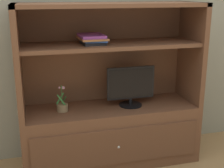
# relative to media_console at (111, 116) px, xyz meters

# --- Properties ---
(painted_rear_wall) EXTENTS (6.00, 0.10, 2.80)m
(painted_rear_wall) POSITION_rel_media_console_xyz_m (0.00, 0.34, 0.91)
(painted_rear_wall) COLOR gray
(painted_rear_wall) RESTS_ON ground_plane
(media_console) EXTENTS (1.75, 0.58, 1.60)m
(media_console) POSITION_rel_media_console_xyz_m (0.00, 0.00, 0.00)
(media_console) COLOR brown
(media_console) RESTS_ON ground_plane
(tv_monitor) EXTENTS (0.48, 0.23, 0.40)m
(tv_monitor) POSITION_rel_media_console_xyz_m (0.20, -0.02, 0.31)
(tv_monitor) COLOR black
(tv_monitor) RESTS_ON media_console
(potted_plant) EXTENTS (0.11, 0.11, 0.26)m
(potted_plant) POSITION_rel_media_console_xyz_m (-0.48, -0.00, 0.15)
(potted_plant) COLOR #8C7251
(potted_plant) RESTS_ON media_console
(magazine_stack) EXTENTS (0.26, 0.34, 0.09)m
(magazine_stack) POSITION_rel_media_console_xyz_m (-0.17, 0.00, 0.79)
(magazine_stack) COLOR black
(magazine_stack) RESTS_ON media_console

